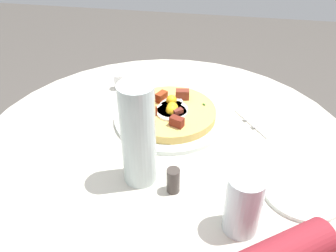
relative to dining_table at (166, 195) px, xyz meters
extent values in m
cylinder|color=beige|center=(0.00, 0.00, 0.16)|extent=(0.95, 0.95, 0.03)
cylinder|color=#333338|center=(0.00, 0.00, -0.21)|extent=(0.11, 0.11, 0.70)
cylinder|color=silver|center=(-0.01, 0.11, 0.18)|extent=(0.30, 0.30, 0.01)
cylinder|color=#DBB25A|center=(-0.01, 0.11, 0.20)|extent=(0.24, 0.24, 0.02)
cylinder|color=white|center=(0.00, 0.11, 0.21)|extent=(0.08, 0.08, 0.01)
sphere|color=yellow|center=(0.00, 0.11, 0.22)|extent=(0.03, 0.03, 0.03)
cylinder|color=white|center=(-0.01, 0.14, 0.21)|extent=(0.06, 0.06, 0.01)
sphere|color=yellow|center=(-0.01, 0.14, 0.22)|extent=(0.03, 0.03, 0.03)
cylinder|color=white|center=(0.00, 0.09, 0.21)|extent=(0.08, 0.08, 0.01)
sphere|color=yellow|center=(0.00, 0.09, 0.22)|extent=(0.03, 0.03, 0.03)
cube|color=maroon|center=(0.02, 0.09, 0.21)|extent=(0.03, 0.03, 0.02)
cube|color=maroon|center=(0.02, 0.17, 0.22)|extent=(0.04, 0.03, 0.03)
cube|color=maroon|center=(-0.07, 0.11, 0.22)|extent=(0.04, 0.04, 0.03)
cube|color=maroon|center=(0.02, 0.04, 0.22)|extent=(0.04, 0.03, 0.02)
cube|color=maroon|center=(-0.05, 0.09, 0.22)|extent=(0.04, 0.04, 0.02)
cube|color=maroon|center=(-0.04, 0.15, 0.22)|extent=(0.03, 0.04, 0.02)
cube|color=maroon|center=(-0.07, 0.12, 0.22)|extent=(0.04, 0.03, 0.03)
cube|color=#387F2D|center=(0.01, 0.17, 0.21)|extent=(0.01, 0.00, 0.00)
cube|color=#387F2D|center=(0.08, 0.15, 0.21)|extent=(0.01, 0.01, 0.00)
cube|color=#387F2D|center=(-0.01, 0.11, 0.21)|extent=(0.01, 0.01, 0.00)
cylinder|color=silver|center=(0.31, -0.11, 0.18)|extent=(0.17, 0.17, 0.01)
cube|color=white|center=(0.27, 0.17, 0.17)|extent=(0.22, 0.21, 0.00)
cube|color=silver|center=(0.28, 0.16, 0.18)|extent=(0.15, 0.11, 0.00)
cube|color=silver|center=(0.26, 0.19, 0.18)|extent=(0.15, 0.11, 0.00)
cylinder|color=silver|center=(0.18, -0.22, 0.24)|extent=(0.07, 0.07, 0.13)
cylinder|color=silver|center=(-0.04, -0.12, 0.29)|extent=(0.07, 0.07, 0.23)
cylinder|color=white|center=(-0.19, 0.25, 0.20)|extent=(0.03, 0.03, 0.05)
cylinder|color=#3F3833|center=(0.04, -0.14, 0.20)|extent=(0.03, 0.03, 0.06)
camera|label=1|loc=(0.12, -0.69, 0.75)|focal=39.49mm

